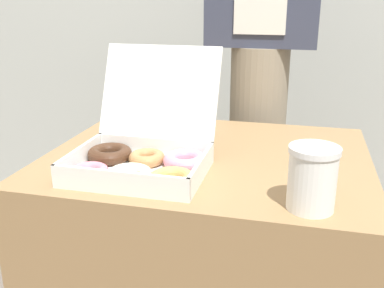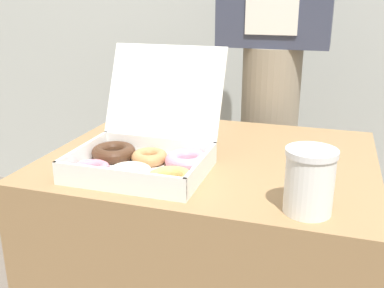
% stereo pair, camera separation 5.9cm
% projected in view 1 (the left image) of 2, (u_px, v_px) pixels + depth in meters
% --- Properties ---
extents(table, '(0.85, 0.69, 0.72)m').
position_uv_depth(table, '(207.00, 269.00, 1.33)').
color(table, '#99754C').
rests_on(table, ground_plane).
extents(donut_box, '(0.36, 0.35, 0.28)m').
position_uv_depth(donut_box, '(144.00, 155.00, 1.09)').
color(donut_box, white).
rests_on(donut_box, table).
extents(coffee_cup, '(0.10, 0.10, 0.13)m').
position_uv_depth(coffee_cup, '(312.00, 178.00, 0.88)').
color(coffee_cup, white).
rests_on(coffee_cup, table).
extents(person_customer, '(0.39, 0.21, 1.76)m').
position_uv_depth(person_customer, '(261.00, 43.00, 1.61)').
color(person_customer, gray).
rests_on(person_customer, ground_plane).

